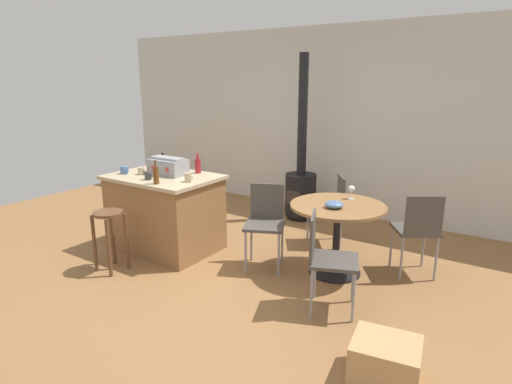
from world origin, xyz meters
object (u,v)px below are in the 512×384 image
at_px(wooden_stool, 110,229).
at_px(folding_chair_right, 326,255).
at_px(folding_chair_far, 330,205).
at_px(cup_0, 141,171).
at_px(folding_chair_near, 418,228).
at_px(serving_bowl, 334,204).
at_px(cardboard_box, 385,361).
at_px(cup_1, 148,176).
at_px(cup_2, 124,170).
at_px(folding_chair_left, 266,219).
at_px(cup_3, 188,177).
at_px(bottle_1, 156,175).
at_px(bottle_2, 198,165).
at_px(kitchen_island, 165,212).
at_px(bottle_0, 163,163).
at_px(dining_table, 337,221).
at_px(toolbox, 168,166).
at_px(wine_glass, 352,189).
at_px(wood_stove, 301,182).

relative_size(wooden_stool, folding_chair_right, 0.75).
relative_size(folding_chair_far, cup_0, 7.48).
xyz_separation_m(folding_chair_near, serving_bowl, (-0.69, -0.49, 0.25)).
bearing_deg(cardboard_box, cup_1, 167.59).
relative_size(folding_chair_far, cup_2, 6.89).
bearing_deg(folding_chair_left, cup_3, -158.41).
bearing_deg(bottle_1, wooden_stool, -123.16).
xyz_separation_m(bottle_2, cardboard_box, (2.63, -1.19, -0.83)).
distance_m(kitchen_island, bottle_0, 0.65).
bearing_deg(serving_bowl, bottle_0, -178.13).
xyz_separation_m(dining_table, folding_chair_far, (-0.39, 0.71, -0.06)).
bearing_deg(cup_0, dining_table, 14.70).
xyz_separation_m(toolbox, cup_1, (0.00, -0.31, -0.05)).
bearing_deg(serving_bowl, folding_chair_left, -170.71).
distance_m(bottle_0, cardboard_box, 3.45).
height_order(bottle_1, wine_glass, bottle_1).
xyz_separation_m(kitchen_island, folding_chair_right, (2.15, -0.25, 0.06)).
xyz_separation_m(bottle_0, cup_3, (0.73, -0.35, -0.03)).
relative_size(folding_chair_right, wood_stove, 0.37).
height_order(wood_stove, bottle_2, wood_stove).
bearing_deg(wooden_stool, bottle_1, 56.84).
bearing_deg(folding_chair_left, folding_chair_far, 71.70).
xyz_separation_m(folding_chair_near, wine_glass, (-0.67, -0.09, 0.32)).
xyz_separation_m(bottle_1, cup_2, (-0.68, 0.15, -0.05)).
height_order(toolbox, cup_0, toolbox).
bearing_deg(kitchen_island, wooden_stool, -93.10).
height_order(dining_table, cup_3, cup_3).
height_order(wooden_stool, cardboard_box, wooden_stool).
bearing_deg(cup_0, cup_2, -157.05).
relative_size(wood_stove, bottle_1, 9.11).
bearing_deg(cup_0, folding_chair_far, 35.55).
bearing_deg(folding_chair_near, bottle_0, -169.05).
xyz_separation_m(kitchen_island, folding_chair_far, (1.55, 1.19, 0.05)).
bearing_deg(cardboard_box, folding_chair_left, 146.00).
bearing_deg(wooden_stool, serving_bowl, 29.01).
distance_m(folding_chair_left, bottle_2, 1.10).
height_order(folding_chair_far, bottle_2, bottle_2).
xyz_separation_m(bottle_0, cardboard_box, (3.15, -1.14, -0.81)).
height_order(bottle_2, cup_2, bottle_2).
bearing_deg(bottle_2, wine_glass, 13.93).
distance_m(cup_2, cardboard_box, 3.47).
distance_m(bottle_2, wine_glass, 1.78).
xyz_separation_m(folding_chair_far, cup_1, (-1.54, -1.43, 0.43)).
bearing_deg(wood_stove, folding_chair_near, -29.31).
height_order(folding_chair_right, cup_1, cup_1).
relative_size(serving_bowl, cardboard_box, 0.42).
relative_size(cup_3, cardboard_box, 0.25).
bearing_deg(cup_1, folding_chair_far, 42.82).
xyz_separation_m(folding_chair_right, cup_1, (-2.13, 0.01, 0.42)).
distance_m(folding_chair_near, cup_2, 3.28).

